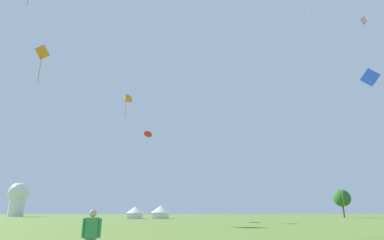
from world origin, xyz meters
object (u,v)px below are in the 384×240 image
object	(u,v)px
kite_orange_delta	(126,100)
observatory_dome	(18,198)
tree_distant_left	(342,198)
kite_blue_diamond	(370,78)
festival_tent_left	(135,212)
kite_orange_diamond	(42,55)
kite_pink_diamond	(366,30)
festival_tent_center	(161,211)
kite_red_parafoil	(148,134)

from	to	relation	value
kite_orange_delta	observatory_dome	size ratio (longest dim) A/B	2.31
tree_distant_left	kite_blue_diamond	bearing A→B (deg)	-110.84
observatory_dome	tree_distant_left	size ratio (longest dim) A/B	1.42
festival_tent_left	tree_distant_left	xyz separation A→B (m)	(56.29, 10.41, 3.71)
kite_orange_diamond	tree_distant_left	world-z (taller)	kite_orange_diamond
kite_pink_diamond	kite_orange_diamond	distance (m)	58.37
festival_tent_left	festival_tent_center	distance (m)	6.00
kite_pink_diamond	kite_orange_delta	world-z (taller)	kite_pink_diamond
kite_orange_diamond	kite_orange_delta	xyz separation A→B (m)	(15.72, 5.73, -6.97)
kite_orange_diamond	tree_distant_left	bearing A→B (deg)	24.00
festival_tent_center	observatory_dome	distance (m)	57.46
kite_orange_diamond	kite_red_parafoil	world-z (taller)	kite_orange_diamond
kite_pink_diamond	kite_red_parafoil	bearing A→B (deg)	152.50
festival_tent_left	observatory_dome	world-z (taller)	observatory_dome
kite_orange_diamond	kite_red_parafoil	xyz separation A→B (m)	(20.35, 7.05, -13.87)
kite_orange_delta	kite_red_parafoil	xyz separation A→B (m)	(4.63, 1.33, -6.91)
kite_pink_diamond	festival_tent_center	world-z (taller)	kite_pink_diamond
kite_pink_diamond	kite_blue_diamond	distance (m)	9.29
kite_orange_delta	festival_tent_left	bearing A→B (deg)	86.62
festival_tent_left	tree_distant_left	world-z (taller)	tree_distant_left
kite_red_parafoil	tree_distant_left	xyz separation A→B (m)	(52.62, 25.44, -11.65)
kite_pink_diamond	kite_orange_diamond	bearing A→B (deg)	168.06
festival_tent_left	observatory_dome	distance (m)	52.49
kite_red_parafoil	festival_tent_center	world-z (taller)	kite_red_parafoil
kite_blue_diamond	festival_tent_center	world-z (taller)	kite_blue_diamond
kite_blue_diamond	observatory_dome	xyz separation A→B (m)	(-81.57, 65.45, -15.09)
kite_pink_diamond	festival_tent_left	world-z (taller)	kite_pink_diamond
tree_distant_left	festival_tent_center	bearing A→B (deg)	-168.31
festival_tent_center	kite_orange_delta	bearing A→B (deg)	-113.07
kite_orange_delta	tree_distant_left	size ratio (longest dim) A/B	3.27
kite_red_parafoil	kite_pink_diamond	bearing A→B (deg)	-27.50
kite_orange_diamond	kite_orange_delta	world-z (taller)	kite_orange_diamond
kite_orange_diamond	observatory_dome	bearing A→B (deg)	116.32
kite_orange_delta	festival_tent_left	xyz separation A→B (m)	(0.97, 16.37, -22.26)
kite_orange_diamond	festival_tent_center	size ratio (longest dim) A/B	7.07
festival_tent_left	festival_tent_center	size ratio (longest dim) A/B	0.92
kite_orange_diamond	kite_orange_delta	size ratio (longest dim) A/B	1.32
kite_pink_diamond	kite_orange_delta	size ratio (longest dim) A/B	1.32
kite_orange_diamond	observatory_dome	xyz separation A→B (m)	(-25.92, 52.41, -24.76)
festival_tent_center	kite_red_parafoil	bearing A→B (deg)	-98.84
kite_orange_diamond	festival_tent_left	xyz separation A→B (m)	(16.69, 22.09, -29.23)
kite_orange_delta	festival_tent_center	bearing A→B (deg)	66.93
kite_pink_diamond	kite_red_parafoil	xyz separation A→B (m)	(-36.75, 19.13, -13.33)
kite_blue_diamond	festival_tent_center	xyz separation A→B (m)	(-32.96, 35.13, -19.43)
kite_orange_delta	kite_red_parafoil	size ratio (longest dim) A/B	1.42
festival_tent_left	tree_distant_left	size ratio (longest dim) A/B	0.56
kite_orange_diamond	tree_distant_left	size ratio (longest dim) A/B	4.32
kite_orange_diamond	kite_orange_delta	bearing A→B (deg)	20.01
kite_blue_diamond	observatory_dome	world-z (taller)	kite_blue_diamond
kite_pink_diamond	kite_red_parafoil	distance (m)	43.52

